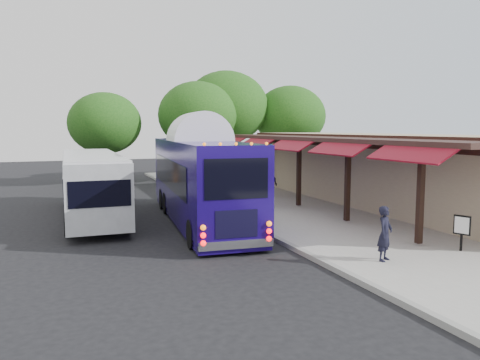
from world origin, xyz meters
name	(u,v)px	position (x,y,z in m)	size (l,w,h in m)	color
ground	(260,234)	(0.00, 0.00, 0.00)	(90.00, 90.00, 0.00)	black
sidewalk	(320,207)	(5.00, 4.00, 0.07)	(10.00, 40.00, 0.15)	#9E9B93
curb	(225,213)	(0.05, 4.00, 0.07)	(0.20, 40.00, 0.16)	gray
station_shelter	(378,169)	(8.38, 4.00, 1.85)	(8.15, 20.00, 3.60)	tan
coach_bus	(200,176)	(-1.45, 2.94, 1.95)	(3.43, 11.52, 3.63)	#18085E
city_bus	(92,182)	(-5.55, 5.70, 1.55)	(2.46, 10.44, 2.79)	#989CA1
ped_a	(385,234)	(1.64, -5.00, 0.93)	(0.57, 0.37, 1.56)	black
ped_b	(259,201)	(0.60, 1.49, 1.00)	(0.82, 0.64, 1.69)	black
ped_c	(270,186)	(2.71, 4.94, 1.10)	(1.12, 0.47, 1.91)	black
ped_d	(197,171)	(1.66, 14.00, 1.13)	(1.27, 0.73, 1.96)	black
sign_board	(462,227)	(4.52, -5.00, 0.90)	(0.25, 0.47, 1.11)	black
tree_left	(198,115)	(2.63, 17.03, 4.83)	(5.66, 5.66, 7.25)	#382314
tree_mid	(226,107)	(5.40, 18.67, 5.53)	(6.47, 6.47, 8.28)	#382314
tree_right	(290,116)	(10.50, 17.90, 4.85)	(5.68, 5.68, 7.27)	#382314
tree_far	(105,123)	(-3.73, 18.01, 4.24)	(4.97, 4.97, 6.37)	#382314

